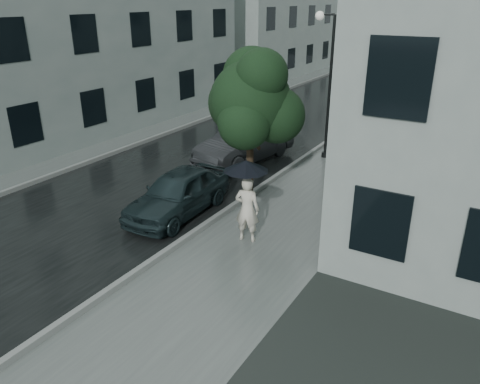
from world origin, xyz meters
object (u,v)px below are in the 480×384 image
Objects in this scene: car_near at (178,193)px; car_far at (245,143)px; pedestrian at (247,209)px; street_tree at (252,100)px; lamp_post at (327,78)px.

car_far reaches higher than car_near.
pedestrian is 3.56m from street_tree.
pedestrian is 8.00m from lamp_post.
pedestrian is 0.32× the size of lamp_post.
lamp_post is at bearing -94.98° from pedestrian.
pedestrian is 2.61m from car_near.
car_far is (-2.05, 3.13, -2.44)m from street_tree.
car_far is at bearing 123.24° from street_tree.
pedestrian is 6.45m from car_far.
car_far is (-2.38, -2.08, -2.39)m from lamp_post.
car_near is (-1.32, -2.03, -2.52)m from street_tree.
pedestrian is at bearing -10.68° from car_near.
lamp_post is (-0.91, 7.63, 2.24)m from pedestrian.
lamp_post is at bearing 75.21° from car_near.
street_tree is 1.21× the size of car_near.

